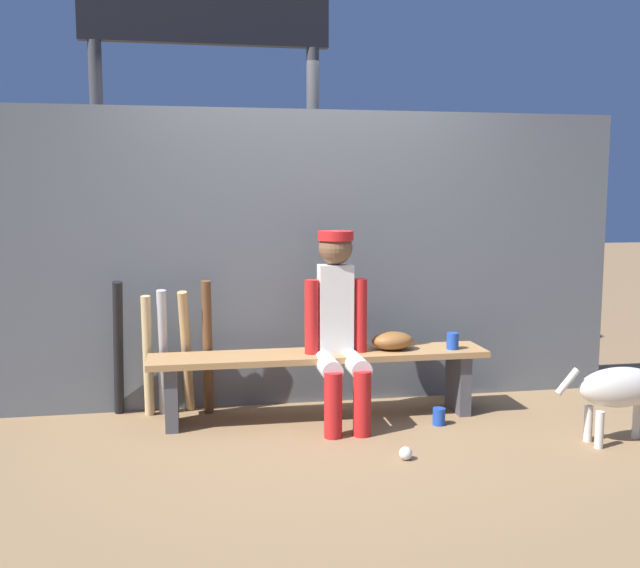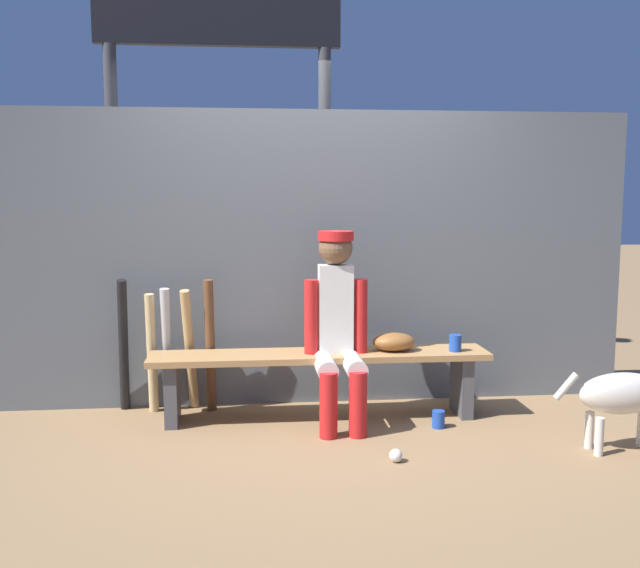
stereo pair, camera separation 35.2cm
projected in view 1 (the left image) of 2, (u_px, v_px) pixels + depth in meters
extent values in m
plane|color=olive|center=(320.00, 418.00, 4.81)|extent=(30.00, 30.00, 0.00)
cube|color=#595E63|center=(310.00, 259.00, 5.07)|extent=(4.46, 0.03, 2.04)
cube|color=#AD7F4C|center=(320.00, 356.00, 4.75)|extent=(2.21, 0.36, 0.04)
cube|color=#4C4C51|center=(172.00, 396.00, 4.61)|extent=(0.08, 0.29, 0.40)
cube|color=#4C4C51|center=(458.00, 382.00, 4.95)|extent=(0.08, 0.29, 0.40)
cube|color=silver|center=(335.00, 309.00, 4.73)|extent=(0.22, 0.13, 0.57)
sphere|color=brown|center=(336.00, 248.00, 4.68)|extent=(0.22, 0.22, 0.22)
cylinder|color=red|center=(336.00, 236.00, 4.67)|extent=(0.23, 0.23, 0.06)
cylinder|color=silver|center=(327.00, 365.00, 4.57)|extent=(0.13, 0.38, 0.13)
cylinder|color=red|center=(333.00, 405.00, 4.41)|extent=(0.11, 0.11, 0.40)
cylinder|color=red|center=(312.00, 318.00, 4.69)|extent=(0.09, 0.09, 0.49)
cylinder|color=silver|center=(355.00, 364.00, 4.60)|extent=(0.13, 0.38, 0.13)
cylinder|color=red|center=(362.00, 404.00, 4.44)|extent=(0.11, 0.11, 0.40)
cylinder|color=red|center=(360.00, 316.00, 4.75)|extent=(0.09, 0.09, 0.49)
ellipsoid|color=brown|center=(393.00, 341.00, 4.83)|extent=(0.28, 0.20, 0.12)
cylinder|color=brown|center=(208.00, 348.00, 4.84)|extent=(0.08, 0.15, 0.91)
cylinder|color=tan|center=(186.00, 352.00, 4.85)|extent=(0.11, 0.27, 0.85)
cylinder|color=#B7B7BC|center=(163.00, 353.00, 4.83)|extent=(0.07, 0.17, 0.85)
cylinder|color=tan|center=(148.00, 356.00, 4.80)|extent=(0.07, 0.14, 0.82)
cylinder|color=black|center=(118.00, 349.00, 4.79)|extent=(0.11, 0.25, 0.92)
sphere|color=white|center=(406.00, 453.00, 4.06)|extent=(0.07, 0.07, 0.07)
cylinder|color=#1E47AD|center=(439.00, 417.00, 4.67)|extent=(0.08, 0.08, 0.11)
cylinder|color=#1E47AD|center=(453.00, 341.00, 4.85)|extent=(0.08, 0.08, 0.11)
cylinder|color=#3F3F42|center=(101.00, 216.00, 5.58)|extent=(0.10, 0.10, 2.60)
cylinder|color=#3F3F42|center=(313.00, 215.00, 5.87)|extent=(0.10, 0.10, 2.60)
ellipsoid|color=beige|center=(620.00, 387.00, 4.30)|extent=(0.52, 0.20, 0.24)
cylinder|color=beige|center=(567.00, 382.00, 4.23)|extent=(0.15, 0.04, 0.16)
cylinder|color=beige|center=(637.00, 420.00, 4.41)|extent=(0.05, 0.05, 0.22)
cylinder|color=beige|center=(588.00, 423.00, 4.35)|extent=(0.05, 0.05, 0.22)
cylinder|color=beige|center=(599.00, 430.00, 4.24)|extent=(0.05, 0.05, 0.22)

